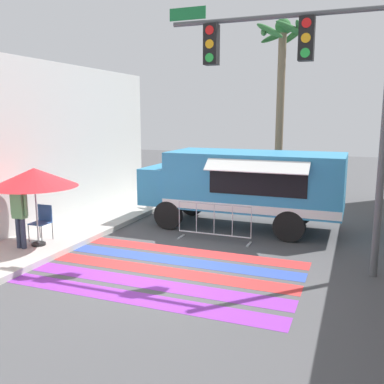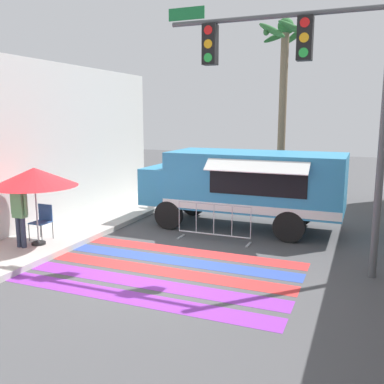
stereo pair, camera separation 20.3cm
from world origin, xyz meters
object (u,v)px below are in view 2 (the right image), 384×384
at_px(traffic_signal_pole, 306,75).
at_px(patio_umbrella, 34,177).
at_px(folding_chair, 43,218).
at_px(barricade_front, 214,222).
at_px(vendor_person, 19,211).
at_px(food_truck, 240,182).
at_px(palm_tree, 284,73).

xyz_separation_m(traffic_signal_pole, patio_umbrella, (-6.50, -1.24, -2.41)).
xyz_separation_m(traffic_signal_pole, folding_chair, (-6.72, -0.79, -3.62)).
xyz_separation_m(patio_umbrella, barricade_front, (3.99, 2.48, -1.39)).
bearing_deg(vendor_person, traffic_signal_pole, 13.81).
bearing_deg(vendor_person, food_truck, 45.87).
distance_m(food_truck, palm_tree, 5.86).
height_order(vendor_person, palm_tree, palm_tree).
distance_m(traffic_signal_pole, barricade_front, 4.72).
relative_size(traffic_signal_pole, palm_tree, 0.85).
relative_size(food_truck, traffic_signal_pole, 1.01).
bearing_deg(palm_tree, food_truck, -94.49).
height_order(patio_umbrella, barricade_front, patio_umbrella).
xyz_separation_m(food_truck, palm_tree, (0.36, 4.57, 3.66)).
xyz_separation_m(traffic_signal_pole, vendor_person, (-6.72, -1.59, -3.25)).
xyz_separation_m(traffic_signal_pole, palm_tree, (-1.89, 7.51, 0.76)).
distance_m(traffic_signal_pole, vendor_person, 7.63).
bearing_deg(barricade_front, vendor_person, -146.12).
relative_size(traffic_signal_pole, vendor_person, 3.62).
height_order(traffic_signal_pole, palm_tree, palm_tree).
xyz_separation_m(patio_umbrella, folding_chair, (-0.22, 0.45, -1.21)).
height_order(patio_umbrella, vendor_person, patio_umbrella).
relative_size(food_truck, patio_umbrella, 2.81).
bearing_deg(food_truck, barricade_front, -98.63).
xyz_separation_m(food_truck, patio_umbrella, (-4.25, -4.18, 0.48)).
bearing_deg(food_truck, traffic_signal_pole, -52.69).
height_order(traffic_signal_pole, folding_chair, traffic_signal_pole).
distance_m(folding_chair, barricade_front, 4.68).
xyz_separation_m(traffic_signal_pole, barricade_front, (-2.50, 1.24, -3.80)).
distance_m(patio_umbrella, palm_tree, 10.39).
relative_size(folding_chair, barricade_front, 0.44).
height_order(food_truck, vendor_person, food_truck).
distance_m(folding_chair, palm_tree, 10.56).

